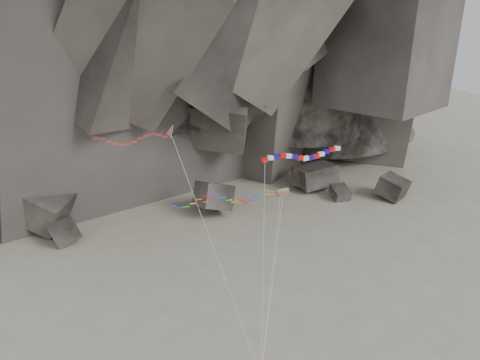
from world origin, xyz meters
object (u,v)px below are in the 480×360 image
object	(u,v)px
delta_kite	(129,139)
parafoil_kite	(225,198)
pennant_kite	(277,227)
banner_kite	(302,156)

from	to	relation	value
delta_kite	parafoil_kite	size ratio (longest dim) A/B	1.41
parafoil_kite	pennant_kite	world-z (taller)	parafoil_kite
parafoil_kite	pennant_kite	xyz separation A→B (m)	(6.76, 2.49, -5.62)
pennant_kite	parafoil_kite	bearing A→B (deg)	-153.03
banner_kite	parafoil_kite	world-z (taller)	banner_kite
parafoil_kite	pennant_kite	distance (m)	9.13
banner_kite	parafoil_kite	bearing A→B (deg)	-165.60
banner_kite	delta_kite	bearing A→B (deg)	179.00
banner_kite	pennant_kite	distance (m)	8.78
delta_kite	banner_kite	world-z (taller)	delta_kite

